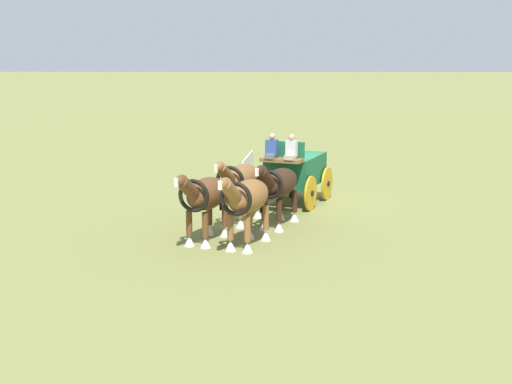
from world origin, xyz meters
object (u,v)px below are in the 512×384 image
(show_wagon, at_px, (294,171))
(draft_horse_lead_off, at_px, (205,196))
(draft_horse_rear_off, at_px, (240,182))
(draft_horse_lead_near, at_px, (247,199))
(draft_horse_rear_near, at_px, (278,185))

(show_wagon, xyz_separation_m, draft_horse_lead_off, (5.35, -2.80, 0.17))
(draft_horse_rear_off, xyz_separation_m, draft_horse_lead_near, (2.89, 0.26, 0.03))
(draft_horse_rear_near, xyz_separation_m, draft_horse_lead_off, (1.94, -2.16, 0.03))
(draft_horse_lead_near, bearing_deg, draft_horse_rear_near, 158.59)
(show_wagon, bearing_deg, draft_horse_rear_near, -10.62)
(draft_horse_rear_near, distance_m, draft_horse_lead_off, 2.90)
(draft_horse_rear_off, relative_size, draft_horse_lead_off, 1.05)
(draft_horse_rear_off, height_order, draft_horse_lead_near, draft_horse_lead_near)
(draft_horse_rear_near, distance_m, draft_horse_rear_off, 1.30)
(show_wagon, relative_size, draft_horse_rear_near, 1.79)
(draft_horse_rear_near, relative_size, draft_horse_lead_near, 1.01)
(draft_horse_rear_near, xyz_separation_m, draft_horse_rear_off, (-0.48, -1.21, 0.02))
(draft_horse_lead_near, distance_m, draft_horse_lead_off, 1.30)
(draft_horse_lead_near, bearing_deg, show_wagon, 164.77)
(draft_horse_lead_near, height_order, draft_horse_lead_off, draft_horse_lead_near)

